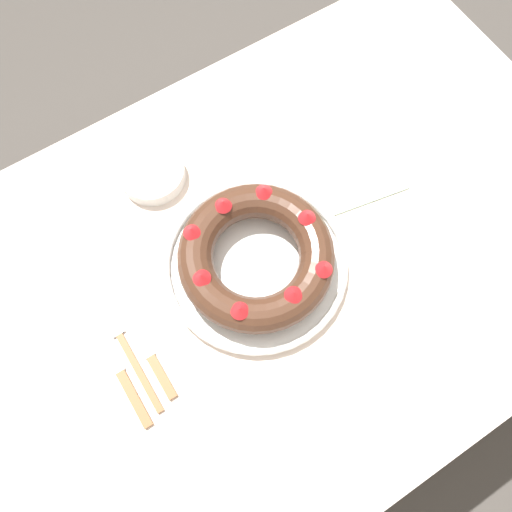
{
  "coord_description": "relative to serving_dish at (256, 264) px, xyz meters",
  "views": [
    {
      "loc": [
        -0.19,
        -0.25,
        1.65
      ],
      "look_at": [
        -0.02,
        0.01,
        0.82
      ],
      "focal_mm": 35.0,
      "sensor_mm": 36.0,
      "label": 1
    }
  ],
  "objects": [
    {
      "name": "cake_knife",
      "position": [
        -0.25,
        -0.05,
        -0.01
      ],
      "size": [
        0.02,
        0.18,
        0.01
      ],
      "rotation": [
        0.0,
        0.0,
        0.1
      ],
      "color": "#936038",
      "rests_on": "dining_table"
    },
    {
      "name": "side_bowl",
      "position": [
        -0.07,
        0.27,
        0.0
      ],
      "size": [
        0.13,
        0.13,
        0.03
      ],
      "primitive_type": "cylinder",
      "color": "white",
      "rests_on": "dining_table"
    },
    {
      "name": "fork",
      "position": [
        -0.28,
        -0.01,
        -0.01
      ],
      "size": [
        0.02,
        0.22,
        0.01
      ],
      "rotation": [
        0.0,
        0.0,
        0.01
      ],
      "color": "#936038",
      "rests_on": "dining_table"
    },
    {
      "name": "ground_plane",
      "position": [
        0.02,
        -0.01,
        -0.78
      ],
      "size": [
        8.0,
        8.0,
        0.0
      ],
      "primitive_type": "plane",
      "color": "#4C4742"
    },
    {
      "name": "bundt_cake",
      "position": [
        0.0,
        0.0,
        0.04
      ],
      "size": [
        0.28,
        0.28,
        0.08
      ],
      "color": "#4C2D1E",
      "rests_on": "serving_dish"
    },
    {
      "name": "serving_knife",
      "position": [
        -0.3,
        -0.04,
        -0.01
      ],
      "size": [
        0.02,
        0.24,
        0.01
      ],
      "rotation": [
        0.0,
        0.0,
        -0.08
      ],
      "color": "#936038",
      "rests_on": "dining_table"
    },
    {
      "name": "dining_table",
      "position": [
        0.02,
        -0.01,
        -0.11
      ],
      "size": [
        1.42,
        0.91,
        0.77
      ],
      "color": "beige",
      "rests_on": "ground_plane"
    },
    {
      "name": "serving_dish",
      "position": [
        0.0,
        0.0,
        0.0
      ],
      "size": [
        0.34,
        0.34,
        0.02
      ],
      "color": "white",
      "rests_on": "dining_table"
    },
    {
      "name": "napkin",
      "position": [
        0.28,
        0.05,
        -0.01
      ],
      "size": [
        0.18,
        0.14,
        0.0
      ],
      "primitive_type": "cube",
      "rotation": [
        0.0,
        0.0,
        -0.19
      ],
      "color": "#B2D1B7",
      "rests_on": "dining_table"
    }
  ]
}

